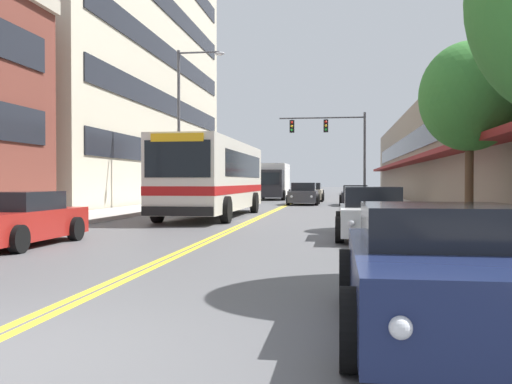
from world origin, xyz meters
name	(u,v)px	position (x,y,z in m)	size (l,w,h in m)	color
ground_plane	(292,203)	(0.00, 37.00, 0.00)	(240.00, 240.00, 0.00)	#565659
sidewalk_left	(199,201)	(-6.97, 37.00, 0.08)	(2.94, 106.00, 0.16)	#B2ADA5
sidewalk_right	(390,202)	(6.97, 37.00, 0.08)	(2.94, 106.00, 0.16)	#B2ADA5
centre_line	(292,202)	(0.00, 37.00, 0.00)	(0.34, 106.00, 0.01)	yellow
storefront_row_right	(474,152)	(12.66, 37.00, 3.57)	(9.10, 68.00, 7.15)	gray
city_bus	(215,175)	(-2.03, 20.01, 1.82)	(2.91, 11.58, 3.22)	silver
car_slate_blue_parked_left_near	(223,195)	(-4.39, 33.14, 0.64)	(2.02, 4.90, 1.34)	#475675
car_red_parked_left_mid	(16,220)	(-4.28, 8.16, 0.61)	(1.97, 4.44, 1.30)	maroon
car_navy_parked_right_foreground	(442,272)	(4.40, 1.47, 0.62)	(2.04, 4.26, 1.30)	#19234C
car_charcoal_parked_right_mid	(355,196)	(4.39, 32.77, 0.61)	(2.01, 4.74, 1.30)	#232328
car_white_parked_right_far	(372,214)	(4.26, 11.26, 0.64)	(1.96, 4.44, 1.39)	white
car_beige_moving_lead	(313,191)	(0.77, 53.29, 0.58)	(2.12, 4.77, 1.25)	#BCAD89
car_dark_grey_moving_second	(304,195)	(1.05, 33.33, 0.67)	(2.05, 4.40, 1.46)	#38383D
car_champagne_moving_third	(311,193)	(1.19, 39.94, 0.66)	(2.02, 4.57, 1.43)	beige
box_truck	(273,181)	(-2.23, 43.97, 1.56)	(2.61, 7.16, 3.07)	#232328
traffic_signal_mast	(335,138)	(3.07, 37.50, 4.67)	(6.30, 0.38, 6.55)	#47474C
street_lamp_left_far	(185,115)	(-4.95, 25.73, 5.15)	(2.64, 0.28, 8.68)	#47474C
street_tree_right_mid	(470,97)	(7.49, 14.54, 4.24)	(3.18, 3.18, 5.85)	brown
fire_hydrant	(444,221)	(5.95, 10.17, 0.55)	(0.32, 0.24, 0.80)	yellow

